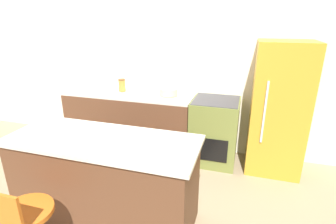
# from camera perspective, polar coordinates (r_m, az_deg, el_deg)

# --- Properties ---
(ground_plane) EXTENTS (14.00, 14.00, 0.00)m
(ground_plane) POSITION_cam_1_polar(r_m,az_deg,el_deg) (4.05, -5.97, -10.42)
(ground_plane) COLOR #998466
(wall_back) EXTENTS (8.00, 0.06, 2.60)m
(wall_back) POSITION_cam_1_polar(r_m,az_deg,el_deg) (4.22, -2.92, 9.80)
(wall_back) COLOR silver
(wall_back) RESTS_ON ground_plane
(back_counter) EXTENTS (2.00, 0.65, 0.95)m
(back_counter) POSITION_cam_1_polar(r_m,az_deg,el_deg) (4.24, -8.17, -2.00)
(back_counter) COLOR brown
(back_counter) RESTS_ON ground_plane
(kitchen_island) EXTENTS (1.88, 0.74, 0.94)m
(kitchen_island) POSITION_cam_1_polar(r_m,az_deg,el_deg) (2.83, -13.41, -14.25)
(kitchen_island) COLOR brown
(kitchen_island) RESTS_ON ground_plane
(oven_range) EXTENTS (0.65, 0.66, 0.95)m
(oven_range) POSITION_cam_1_polar(r_m,az_deg,el_deg) (3.90, 10.03, -4.08)
(oven_range) COLOR olive
(oven_range) RESTS_ON ground_plane
(refrigerator) EXTENTS (0.70, 0.65, 1.77)m
(refrigerator) POSITION_cam_1_polar(r_m,az_deg,el_deg) (3.77, 22.87, 0.54)
(refrigerator) COLOR gold
(refrigerator) RESTS_ON ground_plane
(kettle) EXTENTS (0.16, 0.16, 0.19)m
(kettle) POSITION_cam_1_polar(r_m,az_deg,el_deg) (4.37, -15.06, 5.78)
(kettle) COLOR silver
(kettle) RESTS_ON back_counter
(mixing_bowl) EXTENTS (0.27, 0.27, 0.10)m
(mixing_bowl) POSITION_cam_1_polar(r_m,az_deg,el_deg) (3.89, 0.13, 4.41)
(mixing_bowl) COLOR #C1B28E
(mixing_bowl) RESTS_ON back_counter
(canister_jar) EXTENTS (0.11, 0.11, 0.19)m
(canister_jar) POSITION_cam_1_polar(r_m,az_deg,el_deg) (4.15, -9.98, 5.78)
(canister_jar) COLOR #B77F33
(canister_jar) RESTS_ON back_counter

